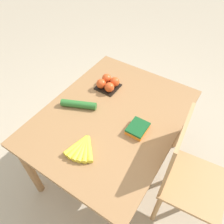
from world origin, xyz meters
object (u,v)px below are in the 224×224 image
Objects in this scene: chair at (186,176)px; tomato_pack at (108,83)px; cucumber_near at (79,104)px; carrot_bag at (138,128)px; banana_bunch at (82,148)px.

chair reaches higher than tomato_pack.
tomato_pack is 0.64× the size of cucumber_near.
carrot_bag is 0.56× the size of cucumber_near.
carrot_bag is (-0.32, 0.22, 0.01)m from banana_bunch.
chair is 0.72m from banana_bunch.
chair is 4.99× the size of banana_bunch.
chair is 0.89m from tomato_pack.
tomato_pack is 1.14× the size of carrot_bag.
banana_bunch is 0.38m from carrot_bag.
banana_bunch is 1.35× the size of carrot_bag.
banana_bunch is (0.31, -0.61, 0.23)m from chair.
banana_bunch is 0.37m from cucumber_near.
cucumber_near is at bearing -84.91° from carrot_bag.
cucumber_near reaches higher than carrot_bag.
tomato_pack is (-0.27, -0.81, 0.25)m from chair.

